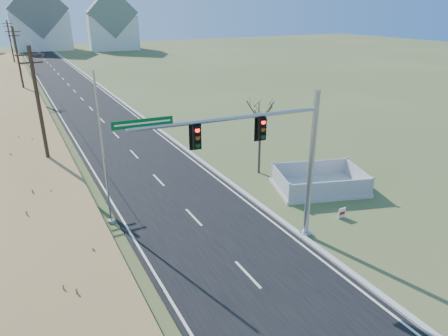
{
  "coord_description": "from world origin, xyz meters",
  "views": [
    {
      "loc": [
        -7.96,
        -14.66,
        11.3
      ],
      "look_at": [
        1.22,
        2.56,
        3.4
      ],
      "focal_mm": 32.0,
      "sensor_mm": 36.0,
      "label": 1
    }
  ],
  "objects_px": {
    "traffic_signal_mast": "(279,157)",
    "open_sign": "(342,213)",
    "fence_enclosure": "(319,185)",
    "bare_tree": "(261,111)",
    "flagpole": "(105,167)"
  },
  "relations": [
    {
      "from": "traffic_signal_mast",
      "to": "bare_tree",
      "type": "relative_size",
      "value": 1.69
    },
    {
      "from": "traffic_signal_mast",
      "to": "open_sign",
      "type": "bearing_deg",
      "value": 8.39
    },
    {
      "from": "traffic_signal_mast",
      "to": "open_sign",
      "type": "height_order",
      "value": "traffic_signal_mast"
    },
    {
      "from": "flagpole",
      "to": "bare_tree",
      "type": "xyz_separation_m",
      "value": [
        11.3,
        2.27,
        1.25
      ]
    },
    {
      "from": "fence_enclosure",
      "to": "flagpole",
      "type": "distance_m",
      "value": 13.83
    },
    {
      "from": "traffic_signal_mast",
      "to": "fence_enclosure",
      "type": "distance_m",
      "value": 8.8
    },
    {
      "from": "fence_enclosure",
      "to": "open_sign",
      "type": "distance_m",
      "value": 4.02
    },
    {
      "from": "fence_enclosure",
      "to": "traffic_signal_mast",
      "type": "bearing_deg",
      "value": -130.04
    },
    {
      "from": "fence_enclosure",
      "to": "flagpole",
      "type": "height_order",
      "value": "flagpole"
    },
    {
      "from": "traffic_signal_mast",
      "to": "flagpole",
      "type": "distance_m",
      "value": 9.27
    },
    {
      "from": "flagpole",
      "to": "bare_tree",
      "type": "distance_m",
      "value": 11.59
    },
    {
      "from": "traffic_signal_mast",
      "to": "fence_enclosure",
      "type": "height_order",
      "value": "traffic_signal_mast"
    },
    {
      "from": "fence_enclosure",
      "to": "bare_tree",
      "type": "height_order",
      "value": "bare_tree"
    },
    {
      "from": "open_sign",
      "to": "bare_tree",
      "type": "relative_size",
      "value": 0.11
    },
    {
      "from": "fence_enclosure",
      "to": "bare_tree",
      "type": "relative_size",
      "value": 1.16
    }
  ]
}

